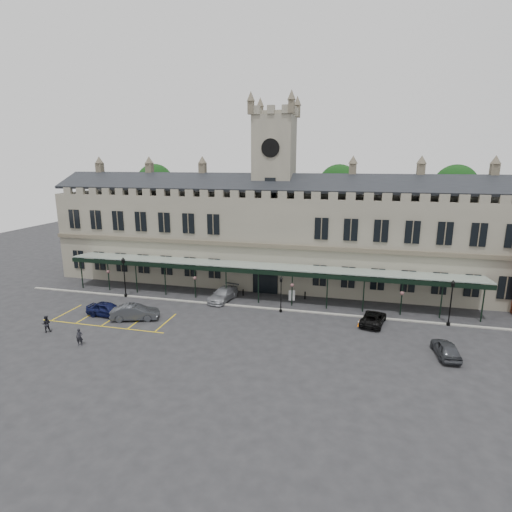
% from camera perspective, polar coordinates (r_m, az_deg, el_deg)
% --- Properties ---
extents(ground, '(140.00, 140.00, 0.00)m').
position_cam_1_polar(ground, '(41.31, -2.02, -10.02)').
color(ground, black).
extents(station_building, '(60.00, 10.36, 17.30)m').
position_cam_1_polar(station_building, '(54.29, 2.51, 2.83)').
color(station_building, '#6E6A5C').
rests_on(station_building, ground).
extents(clock_tower, '(5.60, 5.60, 24.80)m').
position_cam_1_polar(clock_tower, '(53.56, 2.60, 9.85)').
color(clock_tower, '#6E6A5C').
rests_on(clock_tower, ground).
extents(canopy, '(50.00, 4.10, 4.30)m').
position_cam_1_polar(canopy, '(47.25, 0.43, -3.85)').
color(canopy, '#8C9E93').
rests_on(canopy, ground).
extents(kerb, '(60.00, 0.40, 0.12)m').
position_cam_1_polar(kerb, '(46.21, -0.15, -7.32)').
color(kerb, gray).
rests_on(kerb, ground).
extents(parking_markings, '(16.00, 6.00, 0.01)m').
position_cam_1_polar(parking_markings, '(45.70, -19.91, -8.49)').
color(parking_markings, gold).
rests_on(parking_markings, ground).
extents(tree_behind_left, '(6.00, 6.00, 16.00)m').
position_cam_1_polar(tree_behind_left, '(69.58, -14.20, 10.04)').
color(tree_behind_left, '#332314').
rests_on(tree_behind_left, ground).
extents(tree_behind_mid, '(6.00, 6.00, 16.00)m').
position_cam_1_polar(tree_behind_mid, '(61.59, 11.71, 9.78)').
color(tree_behind_mid, '#332314').
rests_on(tree_behind_mid, ground).
extents(tree_behind_right, '(6.00, 6.00, 16.00)m').
position_cam_1_polar(tree_behind_right, '(63.01, 26.57, 8.74)').
color(tree_behind_right, '#332314').
rests_on(tree_behind_right, ground).
extents(lamp_post_left, '(0.48, 0.48, 5.07)m').
position_cam_1_polar(lamp_post_left, '(51.52, -18.32, -2.38)').
color(lamp_post_left, black).
rests_on(lamp_post_left, ground).
extents(lamp_post_mid, '(0.39, 0.39, 4.16)m').
position_cam_1_polar(lamp_post_mid, '(44.24, 3.59, -5.01)').
color(lamp_post_mid, black).
rests_on(lamp_post_mid, ground).
extents(lamp_post_right, '(0.46, 0.46, 4.88)m').
position_cam_1_polar(lamp_post_right, '(45.02, 26.12, -5.49)').
color(lamp_post_right, black).
rests_on(lamp_post_right, ground).
extents(traffic_cone, '(0.48, 0.48, 0.76)m').
position_cam_1_polar(traffic_cone, '(42.50, 14.58, -9.23)').
color(traffic_cone, '#E15E07').
rests_on(traffic_cone, ground).
extents(sign_board, '(0.75, 0.19, 1.30)m').
position_cam_1_polar(sign_board, '(48.46, 5.13, -5.66)').
color(sign_board, black).
rests_on(sign_board, ground).
extents(bollard_left, '(0.15, 0.15, 0.83)m').
position_cam_1_polar(bollard_left, '(50.12, -1.85, -5.22)').
color(bollard_left, black).
rests_on(bollard_left, ground).
extents(bollard_right, '(0.17, 0.17, 0.94)m').
position_cam_1_polar(bollard_right, '(49.22, 7.02, -5.60)').
color(bollard_right, black).
rests_on(bollard_right, ground).
extents(car_left_a, '(4.63, 2.09, 1.54)m').
position_cam_1_polar(car_left_a, '(46.54, -20.51, -7.13)').
color(car_left_a, '#0C1035').
rests_on(car_left_a, ground).
extents(car_left_b, '(5.23, 3.19, 1.63)m').
position_cam_1_polar(car_left_b, '(44.54, -16.90, -7.71)').
color(car_left_b, '#33353A').
rests_on(car_left_b, ground).
extents(car_taxi, '(2.97, 5.50, 1.51)m').
position_cam_1_polar(car_taxi, '(48.51, -4.72, -5.47)').
color(car_taxi, '#96999E').
rests_on(car_taxi, ground).
extents(car_van, '(3.10, 4.97, 1.28)m').
position_cam_1_polar(car_van, '(43.36, 16.41, -8.50)').
color(car_van, black).
rests_on(car_van, ground).
extents(car_right_a, '(2.08, 4.31, 1.42)m').
position_cam_1_polar(car_right_a, '(38.78, 25.49, -11.88)').
color(car_right_a, '#33353A').
rests_on(car_right_a, ground).
extents(person_a, '(0.70, 0.60, 1.61)m').
position_cam_1_polar(person_a, '(40.39, -23.91, -10.55)').
color(person_a, black).
rests_on(person_a, ground).
extents(person_b, '(1.05, 0.99, 1.70)m').
position_cam_1_polar(person_b, '(44.74, -27.78, -8.57)').
color(person_b, black).
rests_on(person_b, ground).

